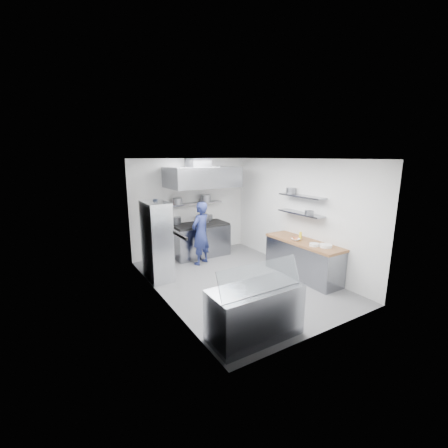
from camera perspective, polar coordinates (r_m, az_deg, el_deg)
floor at (r=7.16m, az=2.53°, el=-10.72°), size 5.00×5.00×0.00m
ceiling at (r=6.57m, az=2.77°, el=12.29°), size 5.00×5.00×0.00m
wall_back at (r=8.88m, az=-6.38°, el=3.26°), size 3.60×2.80×0.02m
wall_front at (r=4.93m, az=19.10°, el=-5.11°), size 3.60×2.80×0.02m
wall_left at (r=5.94m, az=-11.93°, el=-1.67°), size 2.80×5.00×0.02m
wall_right at (r=7.86m, az=13.63°, el=1.74°), size 2.80×5.00×0.02m
gas_range at (r=8.78m, az=-4.53°, el=-3.17°), size 1.60×0.80×0.90m
cooktop at (r=8.66m, az=-4.58°, el=-0.12°), size 1.57×0.78×0.06m
stock_pot_left at (r=8.67m, az=-9.14°, el=0.67°), size 0.29×0.29×0.20m
stock_pot_mid at (r=8.78m, az=-3.98°, el=1.08°), size 0.33×0.33×0.24m
stock_pot_right at (r=9.12m, az=-2.98°, el=1.28°), size 0.25×0.25×0.16m
over_range_shelf at (r=8.76m, az=-5.36°, el=3.95°), size 1.60×0.30×0.04m
shelf_pot_a at (r=8.44m, az=-8.83°, el=4.27°), size 0.26×0.26×0.18m
shelf_pot_b at (r=8.77m, az=-3.50°, el=4.85°), size 0.29×0.29×0.22m
extractor_hood at (r=8.30m, az=-4.20°, el=8.91°), size 1.90×1.15×0.55m
hood_duct at (r=8.49m, az=-4.95°, el=11.55°), size 0.55×0.55×0.24m
red_firebox at (r=8.38m, az=-13.98°, el=2.53°), size 0.22×0.10×0.26m
chef at (r=8.00m, az=-4.48°, el=-1.79°), size 0.73×0.63×1.70m
wire_rack at (r=7.16m, az=-12.68°, el=-3.17°), size 0.50×0.90×1.85m
rack_bin_a at (r=7.09m, az=-12.34°, el=-4.37°), size 0.14×0.18×0.16m
rack_bin_b at (r=7.22m, az=-13.24°, el=-0.00°), size 0.14×0.18×0.16m
rack_jar at (r=7.10m, az=-12.94°, el=3.91°), size 0.11×0.11×0.18m
knife_strip at (r=5.10m, az=-8.36°, el=-2.17°), size 0.04×0.55×0.05m
prep_counter_base at (r=7.48m, az=14.72°, el=-6.65°), size 0.62×2.00×0.84m
prep_counter_top at (r=7.35m, az=14.91°, el=-3.34°), size 0.65×2.04×0.06m
plate_stack_a at (r=6.97m, az=18.80°, el=-3.95°), size 0.27×0.27×0.06m
plate_stack_b at (r=6.98m, az=16.81°, el=-3.79°), size 0.21×0.21×0.06m
copper_pan at (r=7.43m, az=13.35°, el=-2.60°), size 0.16×0.16×0.06m
squeeze_bottle at (r=7.43m, az=14.35°, el=-2.17°), size 0.06×0.06×0.18m
mixing_bowl at (r=7.32m, az=13.49°, el=-2.87°), size 0.23×0.23×0.05m
wall_shelf_lower at (r=7.52m, az=14.40°, el=1.99°), size 0.30×1.30×0.04m
wall_shelf_upper at (r=7.46m, az=14.58°, el=5.16°), size 0.30×1.30×0.04m
shelf_pot_c at (r=7.24m, az=15.93°, el=2.06°), size 0.20×0.20×0.10m
shelf_pot_d at (r=7.79m, az=12.66°, el=6.24°), size 0.25×0.25×0.14m
display_case at (r=4.99m, az=5.89°, el=-16.40°), size 1.50×0.70×0.85m
display_glass at (r=4.63m, az=6.98°, el=-10.00°), size 1.47×0.19×0.42m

